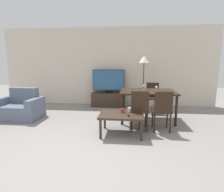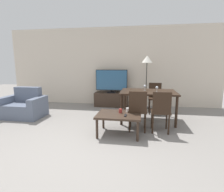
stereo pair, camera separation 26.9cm
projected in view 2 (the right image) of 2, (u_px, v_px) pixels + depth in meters
The scene contains 16 objects.
ground_plane at pixel (70, 156), 2.77m from camera, with size 18.00×18.00×0.00m, color gray.
wall_back at pixel (110, 67), 6.17m from camera, with size 7.49×0.06×2.70m.
armchair at pixel (24, 107), 4.83m from camera, with size 1.11×0.75×0.80m.
tv_stand at pixel (111, 99), 6.06m from camera, with size 1.14×0.46×0.48m.
tv at pixel (111, 81), 5.95m from camera, with size 1.08×0.32×0.78m.
coffee_table at pixel (119, 116), 3.59m from camera, with size 0.89×0.70×0.44m.
dining_table at pixel (148, 94), 4.43m from camera, with size 1.37×1.00×0.77m.
dining_chair_near at pixel (138, 109), 3.72m from camera, with size 0.40×0.40×0.89m.
dining_chair_far at pixel (155, 96), 5.21m from camera, with size 0.40×0.40×0.89m.
dining_chair_near_right at pixel (161, 110), 3.64m from camera, with size 0.40×0.40×0.89m.
floor_lamp at pixel (147, 62), 5.53m from camera, with size 0.35×0.35×1.71m.
remote_primary at pixel (125, 115), 3.43m from camera, with size 0.04×0.15×0.02m.
cup_white_near at pixel (120, 111), 3.65m from camera, with size 0.07×0.07×0.08m.
cup_colored_far at pixel (128, 110), 3.74m from camera, with size 0.08×0.08×0.08m.
wine_glass_left at pixel (145, 86), 4.53m from camera, with size 0.07×0.07×0.15m.
wine_glass_center at pixel (157, 88), 4.23m from camera, with size 0.07×0.07×0.15m.
Camera 2 is at (1.08, -2.41, 1.43)m, focal length 28.00 mm.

